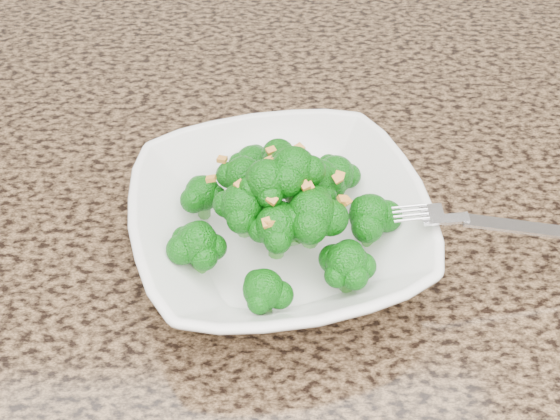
{
  "coord_description": "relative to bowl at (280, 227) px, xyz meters",
  "views": [
    {
      "loc": [
        0.13,
        -0.16,
        1.35
      ],
      "look_at": [
        0.13,
        0.25,
        0.95
      ],
      "focal_mm": 45.0,
      "sensor_mm": 36.0,
      "label": 1
    }
  ],
  "objects": [
    {
      "name": "broccoli_pile",
      "position": [
        -0.0,
        0.0,
        0.07
      ],
      "size": [
        0.21,
        0.21,
        0.07
      ],
      "primitive_type": null,
      "color": "#0C660B",
      "rests_on": "bowl"
    },
    {
      "name": "garlic_topping",
      "position": [
        -0.0,
        0.0,
        0.11
      ],
      "size": [
        0.13,
        0.13,
        0.01
      ],
      "primitive_type": null,
      "color": "gold",
      "rests_on": "broccoli_pile"
    },
    {
      "name": "bowl",
      "position": [
        0.0,
        0.0,
        0.0
      ],
      "size": [
        0.29,
        0.29,
        0.06
      ],
      "primitive_type": "imported",
      "rotation": [
        0.0,
        0.0,
        0.21
      ],
      "color": "white",
      "rests_on": "granite_counter"
    },
    {
      "name": "fork",
      "position": [
        0.14,
        -0.03,
        0.04
      ],
      "size": [
        0.17,
        0.03,
        0.01
      ],
      "primitive_type": null,
      "rotation": [
        0.0,
        0.0,
        0.03
      ],
      "color": "silver",
      "rests_on": "bowl"
    },
    {
      "name": "granite_counter",
      "position": [
        -0.13,
        0.05,
        -0.04
      ],
      "size": [
        1.64,
        1.04,
        0.03
      ],
      "primitive_type": "cube",
      "color": "brown",
      "rests_on": "cabinet"
    }
  ]
}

